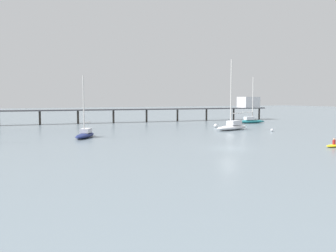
% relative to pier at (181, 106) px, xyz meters
% --- Properties ---
extents(ground_plane, '(400.00, 400.00, 0.00)m').
position_rel_pier_xyz_m(ground_plane, '(-18.39, -48.93, -4.01)').
color(ground_plane, slate).
extents(pier, '(89.73, 10.38, 6.59)m').
position_rel_pier_xyz_m(pier, '(0.00, 0.00, 0.00)').
color(pier, '#4C4C51').
rests_on(pier, ground_plane).
extents(sailboat_white, '(9.13, 4.92, 13.61)m').
position_rel_pier_xyz_m(sailboat_white, '(-3.09, -28.33, -3.19)').
color(sailboat_white, white).
rests_on(sailboat_white, ground_plane).
extents(sailboat_navy, '(5.08, 6.76, 9.69)m').
position_rel_pier_xyz_m(sailboat_navy, '(-32.02, -29.70, -3.36)').
color(sailboat_navy, navy).
rests_on(sailboat_navy, ground_plane).
extents(sailboat_teal, '(7.80, 2.90, 11.40)m').
position_rel_pier_xyz_m(sailboat_teal, '(12.12, -14.76, -3.29)').
color(sailboat_teal, '#1E727A').
rests_on(sailboat_teal, ground_plane).
extents(dinghy_yellow, '(2.45, 1.14, 1.14)m').
position_rel_pier_xyz_m(dinghy_yellow, '(-5.67, -53.79, -3.79)').
color(dinghy_yellow, yellow).
rests_on(dinghy_yellow, ground_plane).
extents(mooring_buoy_mid, '(0.53, 0.53, 0.53)m').
position_rel_pier_xyz_m(mooring_buoy_mid, '(1.66, -34.19, -3.75)').
color(mooring_buoy_mid, silver).
rests_on(mooring_buoy_mid, ground_plane).
extents(mooring_buoy_near, '(0.81, 0.81, 0.81)m').
position_rel_pier_xyz_m(mooring_buoy_near, '(-3.08, -22.36, -3.60)').
color(mooring_buoy_near, silver).
rests_on(mooring_buoy_near, ground_plane).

